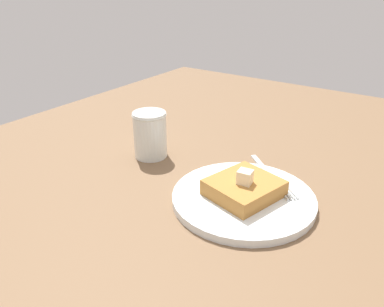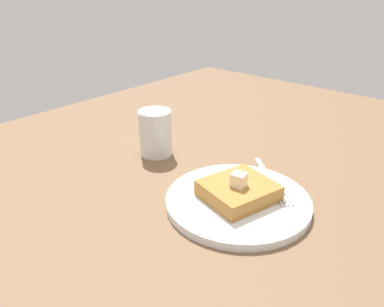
# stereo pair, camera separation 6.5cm
# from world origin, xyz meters

# --- Properties ---
(table_surface) EXTENTS (1.25, 1.25, 0.02)m
(table_surface) POSITION_xyz_m (0.00, 0.00, 0.01)
(table_surface) COLOR brown
(table_surface) RESTS_ON ground
(plate) EXTENTS (0.23, 0.23, 0.01)m
(plate) POSITION_xyz_m (-0.01, 0.10, 0.03)
(plate) COLOR white
(plate) RESTS_ON table_surface
(toast_slice_center) EXTENTS (0.12, 0.12, 0.03)m
(toast_slice_center) POSITION_xyz_m (-0.01, 0.10, 0.05)
(toast_slice_center) COLOR #AD7434
(toast_slice_center) RESTS_ON plate
(butter_pat_primary) EXTENTS (0.02, 0.02, 0.02)m
(butter_pat_primary) POSITION_xyz_m (-0.01, 0.10, 0.07)
(butter_pat_primary) COLOR #F8EAC4
(butter_pat_primary) RESTS_ON toast_slice_center
(fork) EXTENTS (0.13, 0.12, 0.00)m
(fork) POSITION_xyz_m (-0.03, 0.02, 0.04)
(fork) COLOR silver
(fork) RESTS_ON plate
(syrup_jar) EXTENTS (0.07, 0.07, 0.09)m
(syrup_jar) POSITION_xyz_m (0.22, 0.05, 0.07)
(syrup_jar) COLOR #582909
(syrup_jar) RESTS_ON table_surface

